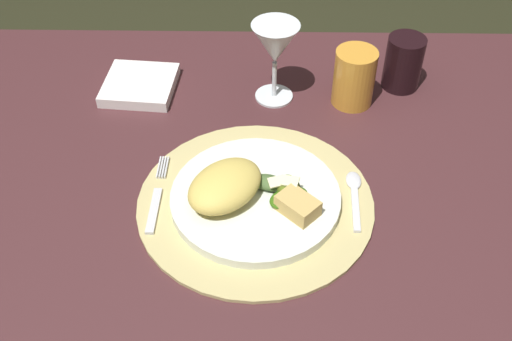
# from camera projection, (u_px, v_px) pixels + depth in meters

# --- Properties ---
(dining_table) EXTENTS (1.48, 0.81, 0.74)m
(dining_table) POSITION_uv_depth(u_px,v_px,m) (239.00, 239.00, 1.06)
(dining_table) COLOR #432225
(dining_table) RESTS_ON ground
(placemat) EXTENTS (0.34, 0.34, 0.01)m
(placemat) POSITION_uv_depth(u_px,v_px,m) (255.00, 203.00, 0.90)
(placemat) COLOR tan
(placemat) RESTS_ON dining_table
(dinner_plate) EXTENTS (0.25, 0.25, 0.02)m
(dinner_plate) POSITION_uv_depth(u_px,v_px,m) (255.00, 198.00, 0.89)
(dinner_plate) COLOR silver
(dinner_plate) RESTS_ON placemat
(pasta_serving) EXTENTS (0.14, 0.15, 0.04)m
(pasta_serving) POSITION_uv_depth(u_px,v_px,m) (225.00, 186.00, 0.87)
(pasta_serving) COLOR #D7BB56
(pasta_serving) RESTS_ON dinner_plate
(salad_greens) EXTENTS (0.09, 0.09, 0.03)m
(salad_greens) POSITION_uv_depth(u_px,v_px,m) (284.00, 191.00, 0.88)
(salad_greens) COLOR #4D5735
(salad_greens) RESTS_ON dinner_plate
(bread_piece) EXTENTS (0.07, 0.07, 0.03)m
(bread_piece) POSITION_uv_depth(u_px,v_px,m) (298.00, 206.00, 0.85)
(bread_piece) COLOR tan
(bread_piece) RESTS_ON dinner_plate
(fork) EXTENTS (0.02, 0.15, 0.00)m
(fork) POSITION_uv_depth(u_px,v_px,m) (157.00, 197.00, 0.90)
(fork) COLOR silver
(fork) RESTS_ON placemat
(spoon) EXTENTS (0.02, 0.12, 0.01)m
(spoon) POSITION_uv_depth(u_px,v_px,m) (354.00, 191.00, 0.91)
(spoon) COLOR silver
(spoon) RESTS_ON placemat
(napkin) EXTENTS (0.13, 0.13, 0.02)m
(napkin) POSITION_uv_depth(u_px,v_px,m) (140.00, 85.00, 1.09)
(napkin) COLOR white
(napkin) RESTS_ON dining_table
(wine_glass) EXTENTS (0.08, 0.08, 0.14)m
(wine_glass) POSITION_uv_depth(u_px,v_px,m) (275.00, 46.00, 1.01)
(wine_glass) COLOR silver
(wine_glass) RESTS_ON dining_table
(amber_tumbler) EXTENTS (0.07, 0.07, 0.10)m
(amber_tumbler) POSITION_uv_depth(u_px,v_px,m) (354.00, 78.00, 1.04)
(amber_tumbler) COLOR orange
(amber_tumbler) RESTS_ON dining_table
(dark_tumbler) EXTENTS (0.07, 0.07, 0.10)m
(dark_tumbler) POSITION_uv_depth(u_px,v_px,m) (403.00, 63.00, 1.07)
(dark_tumbler) COLOR black
(dark_tumbler) RESTS_ON dining_table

